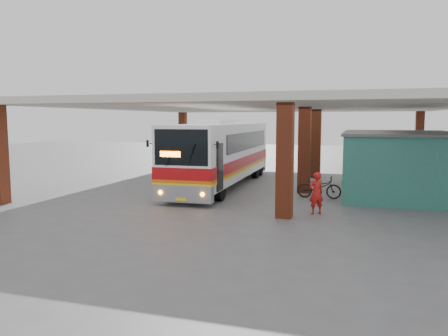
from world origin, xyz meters
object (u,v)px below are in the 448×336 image
object	(u,v)px
red_chair	(348,179)
pedestrian	(316,193)
coach_bus	(222,153)
motorcycle	(319,187)

from	to	relation	value
red_chair	pedestrian	bearing A→B (deg)	-94.67
coach_bus	pedestrian	world-z (taller)	coach_bus
motorcycle	pedestrian	size ratio (longest dim) A/B	1.23
coach_bus	red_chair	world-z (taller)	coach_bus
pedestrian	coach_bus	bearing A→B (deg)	-78.47
motorcycle	red_chair	distance (m)	4.66
coach_bus	red_chair	distance (m)	7.25
coach_bus	red_chair	bearing A→B (deg)	16.14
red_chair	coach_bus	bearing A→B (deg)	-159.77
coach_bus	motorcycle	bearing A→B (deg)	-24.34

